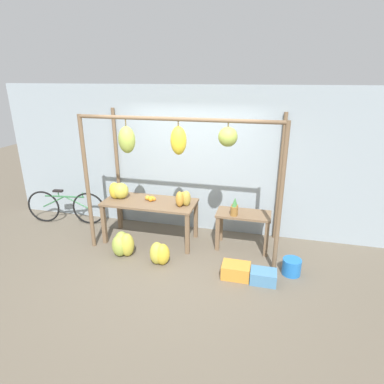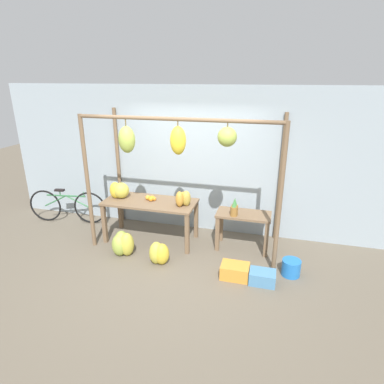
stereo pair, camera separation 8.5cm
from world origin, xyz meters
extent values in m
plane|color=#665B4C|center=(0.00, 0.00, 0.00)|extent=(20.00, 20.00, 0.00)
cube|color=#99A8B2|center=(0.00, 1.51, 1.40)|extent=(8.00, 0.08, 2.80)
cylinder|color=brown|center=(-1.61, 0.29, 1.18)|extent=(0.07, 0.07, 2.37)
cylinder|color=brown|center=(1.61, 0.29, 1.18)|extent=(0.07, 0.07, 2.37)
cylinder|color=brown|center=(-1.61, 1.42, 1.18)|extent=(0.07, 0.07, 2.37)
cylinder|color=brown|center=(1.61, 1.42, 1.18)|extent=(0.07, 0.07, 2.37)
cylinder|color=brown|center=(0.00, 0.29, 2.34)|extent=(3.21, 0.06, 0.06)
cylinder|color=brown|center=(-0.81, 0.29, 2.26)|extent=(0.02, 0.02, 0.10)
ellipsoid|color=#9EB247|center=(-0.81, 0.29, 1.99)|extent=(0.27, 0.24, 0.43)
cylinder|color=brown|center=(0.04, 0.29, 2.27)|extent=(0.02, 0.02, 0.07)
ellipsoid|color=yellow|center=(0.04, 0.29, 2.02)|extent=(0.25, 0.22, 0.44)
cylinder|color=brown|center=(0.78, 0.29, 2.28)|extent=(0.02, 0.02, 0.05)
ellipsoid|color=#9EB247|center=(0.78, 0.29, 2.11)|extent=(0.28, 0.25, 0.29)
cube|color=brown|center=(-0.66, 0.75, 0.77)|extent=(1.69, 0.73, 0.04)
cube|color=brown|center=(-1.46, 0.44, 0.37)|extent=(0.07, 0.07, 0.75)
cube|color=brown|center=(0.13, 0.44, 0.37)|extent=(0.07, 0.07, 0.75)
cube|color=brown|center=(-1.46, 1.07, 0.37)|extent=(0.07, 0.07, 0.75)
cube|color=brown|center=(0.13, 1.07, 0.37)|extent=(0.07, 0.07, 0.75)
cube|color=brown|center=(1.04, 0.88, 0.66)|extent=(0.94, 0.48, 0.04)
cube|color=brown|center=(0.61, 0.69, 0.32)|extent=(0.07, 0.07, 0.64)
cube|color=brown|center=(1.46, 0.69, 0.32)|extent=(0.07, 0.07, 0.64)
cube|color=brown|center=(0.61, 1.07, 0.32)|extent=(0.07, 0.07, 0.64)
cube|color=brown|center=(1.46, 1.07, 0.32)|extent=(0.07, 0.07, 0.64)
ellipsoid|color=gold|center=(-1.23, 0.76, 0.94)|extent=(0.38, 0.37, 0.30)
ellipsoid|color=gold|center=(-1.34, 0.73, 0.94)|extent=(0.23, 0.21, 0.31)
sphere|color=orange|center=(-0.64, 0.80, 0.82)|extent=(0.07, 0.07, 0.07)
sphere|color=orange|center=(-0.63, 0.80, 0.83)|extent=(0.09, 0.09, 0.09)
sphere|color=orange|center=(-0.64, 0.75, 0.83)|extent=(0.08, 0.08, 0.08)
sphere|color=orange|center=(-0.59, 0.79, 0.82)|extent=(0.07, 0.07, 0.07)
sphere|color=orange|center=(-0.66, 0.80, 0.83)|extent=(0.09, 0.09, 0.09)
sphere|color=orange|center=(-0.66, 0.78, 0.83)|extent=(0.09, 0.09, 0.09)
sphere|color=orange|center=(-0.64, 0.81, 0.83)|extent=(0.08, 0.08, 0.08)
sphere|color=orange|center=(-0.72, 0.80, 0.83)|extent=(0.09, 0.09, 0.09)
cylinder|color=olive|center=(0.88, 0.73, 0.76)|extent=(0.12, 0.12, 0.17)
cone|color=#428442|center=(0.88, 0.73, 0.91)|extent=(0.08, 0.08, 0.13)
cylinder|color=olive|center=(0.89, 0.77, 0.77)|extent=(0.11, 0.11, 0.19)
cone|color=#428442|center=(0.89, 0.77, 0.93)|extent=(0.08, 0.08, 0.13)
ellipsoid|color=gold|center=(-0.85, 0.10, 0.21)|extent=(0.33, 0.33, 0.43)
ellipsoid|color=#9EB247|center=(-0.97, 0.15, 0.21)|extent=(0.33, 0.35, 0.43)
ellipsoid|color=#9EB247|center=(-0.98, 0.07, 0.19)|extent=(0.37, 0.37, 0.39)
ellipsoid|color=gold|center=(-0.18, 0.00, 0.19)|extent=(0.33, 0.33, 0.37)
ellipsoid|color=gold|center=(-0.27, 0.00, 0.19)|extent=(0.31, 0.32, 0.39)
cube|color=orange|center=(1.04, -0.06, 0.11)|extent=(0.43, 0.31, 0.22)
cylinder|color=blue|center=(1.87, 0.23, 0.13)|extent=(0.29, 0.29, 0.26)
torus|color=black|center=(-3.15, 0.97, 0.35)|extent=(0.69, 0.13, 0.69)
torus|color=black|center=(-2.17, 1.11, 0.35)|extent=(0.69, 0.13, 0.69)
cylinder|color=#337042|center=(-2.66, 1.04, 0.59)|extent=(0.84, 0.15, 0.03)
cylinder|color=#337042|center=(-2.91, 1.00, 0.47)|extent=(0.51, 0.10, 0.27)
cylinder|color=#337042|center=(-2.42, 1.07, 0.47)|extent=(0.51, 0.10, 0.27)
cylinder|color=#337042|center=(-2.78, 1.02, 0.64)|extent=(0.02, 0.02, 0.10)
cube|color=black|center=(-2.78, 1.02, 0.71)|extent=(0.21, 0.11, 0.04)
cylinder|color=#337042|center=(-2.27, 1.09, 0.64)|extent=(0.02, 0.02, 0.10)
ellipsoid|color=gold|center=(-0.02, 0.75, 0.91)|extent=(0.21, 0.21, 0.24)
ellipsoid|color=gold|center=(-0.06, 0.64, 0.93)|extent=(0.19, 0.20, 0.28)
ellipsoid|color=#B2993D|center=(-0.08, 0.72, 0.89)|extent=(0.21, 0.21, 0.21)
ellipsoid|color=#B2993D|center=(0.04, 0.71, 0.93)|extent=(0.20, 0.19, 0.28)
cube|color=#4C84B2|center=(1.45, -0.10, 0.10)|extent=(0.39, 0.28, 0.20)
camera|label=1|loc=(1.41, -4.34, 2.94)|focal=30.00mm
camera|label=2|loc=(1.49, -4.31, 2.94)|focal=30.00mm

